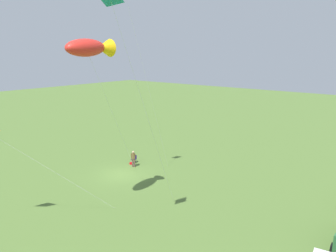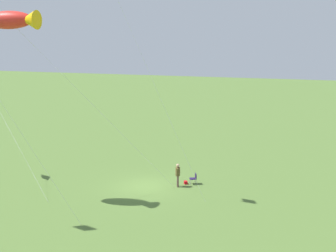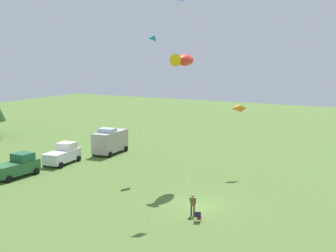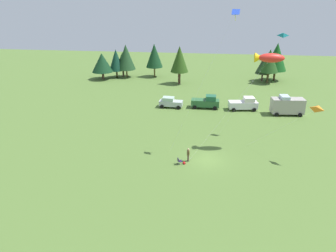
{
  "view_description": "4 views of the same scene",
  "coord_description": "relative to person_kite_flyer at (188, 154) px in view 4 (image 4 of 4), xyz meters",
  "views": [
    {
      "loc": [
        20.57,
        22.47,
        11.66
      ],
      "look_at": [
        -4.23,
        2.47,
        4.48
      ],
      "focal_mm": 35.0,
      "sensor_mm": 36.0,
      "label": 1
    },
    {
      "loc": [
        -10.92,
        31.07,
        11.43
      ],
      "look_at": [
        -1.92,
        0.5,
        4.77
      ],
      "focal_mm": 50.0,
      "sensor_mm": 36.0,
      "label": 2
    },
    {
      "loc": [
        -34.04,
        -15.96,
        12.67
      ],
      "look_at": [
        -4.58,
        0.36,
        7.37
      ],
      "focal_mm": 50.0,
      "sensor_mm": 36.0,
      "label": 3
    },
    {
      "loc": [
        -0.18,
        -36.59,
        19.16
      ],
      "look_at": [
        -4.93,
        0.02,
        4.31
      ],
      "focal_mm": 35.0,
      "sensor_mm": 36.0,
      "label": 4
    }
  ],
  "objects": [
    {
      "name": "kite_delta_teal",
      "position": [
        11.54,
        10.26,
        13.19
      ],
      "size": [
        8.47,
        2.51,
        14.62
      ],
      "color": "teal",
      "rests_on": "ground"
    },
    {
      "name": "folding_chair",
      "position": [
        -1.02,
        -0.92,
        -0.53
      ],
      "size": [
        0.63,
        0.63,
        0.82
      ],
      "rotation": [
        0.0,
        0.0,
        0.4
      ],
      "color": "#231642",
      "rests_on": "ground"
    },
    {
      "name": "van_motorhome_grey",
      "position": [
        15.51,
        19.19,
        0.62
      ],
      "size": [
        5.56,
        2.95,
        3.34
      ],
      "rotation": [
        0.0,
        0.0,
        3.22
      ],
      "color": "#A69E97",
      "rests_on": "ground"
    },
    {
      "name": "ground_plane",
      "position": [
        2.34,
        0.61,
        -1.02
      ],
      "size": [
        160.0,
        160.0,
        0.0
      ],
      "primitive_type": "plane",
      "color": "#527131"
    },
    {
      "name": "kite_large_fish",
      "position": [
        9.21,
        5.61,
        10.93
      ],
      "size": [
        11.17,
        6.23,
        12.55
      ],
      "color": "red",
      "rests_on": "ground"
    },
    {
      "name": "treeline_distant",
      "position": [
        -4.47,
        41.78,
        3.92
      ],
      "size": [
        46.09,
        10.76,
        8.84
      ],
      "color": "brown",
      "rests_on": "ground"
    },
    {
      "name": "car_silver_compact",
      "position": [
        -4.73,
        20.48,
        -0.07
      ],
      "size": [
        4.29,
        2.39,
        1.89
      ],
      "rotation": [
        0.0,
        0.0,
        3.09
      ],
      "color": "#B3BEBC",
      "rests_on": "ground"
    },
    {
      "name": "person_kite_flyer",
      "position": [
        0.0,
        0.0,
        0.0
      ],
      "size": [
        0.43,
        0.54,
        1.74
      ],
      "rotation": [
        0.0,
        0.0,
        0.32
      ],
      "color": "brown",
      "rests_on": "ground"
    },
    {
      "name": "truck_green_flatbed",
      "position": [
        1.75,
        20.97,
        0.08
      ],
      "size": [
        5.04,
        2.49,
        2.34
      ],
      "rotation": [
        0.0,
        0.0,
        -0.02
      ],
      "color": "#2C6234",
      "rests_on": "ground"
    },
    {
      "name": "kite_diamond_blue",
      "position": [
        4.38,
        3.8,
        15.44
      ],
      "size": [
        7.86,
        1.83,
        17.63
      ],
      "color": "blue",
      "rests_on": "ground"
    },
    {
      "name": "backpack_on_grass",
      "position": [
        -0.41,
        -0.77,
        -0.91
      ],
      "size": [
        0.34,
        0.39,
        0.22
      ],
      "primitive_type": "cube",
      "rotation": [
        0.0,
        0.0,
        2.06
      ],
      "color": "red",
      "rests_on": "ground"
    },
    {
      "name": "kite_delta_orange",
      "position": [
        14.43,
        1.55,
        5.95
      ],
      "size": [
        7.69,
        4.7,
        7.4
      ],
      "color": "orange",
      "rests_on": "ground"
    },
    {
      "name": "truck_white_pickup",
      "position": [
        8.44,
        20.74,
        0.08
      ],
      "size": [
        5.22,
        2.95,
        2.34
      ],
      "rotation": [
        0.0,
        0.0,
        0.13
      ],
      "color": "white",
      "rests_on": "ground"
    }
  ]
}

